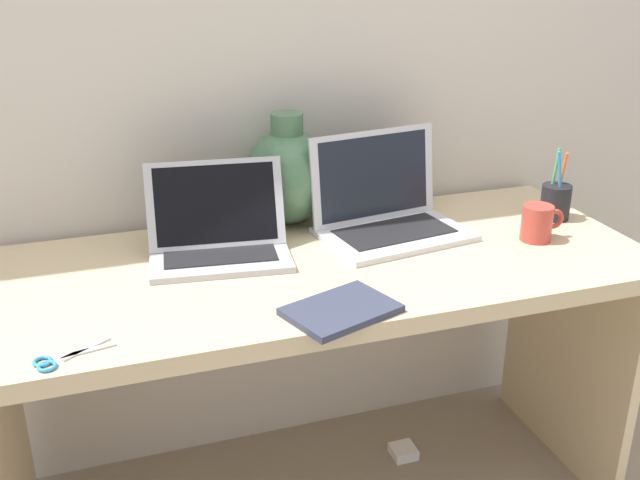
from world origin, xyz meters
TOP-DOWN VIEW (x-y plane):
  - back_wall at (0.00, 0.36)m, footprint 4.40×0.04m
  - desk at (0.00, 0.00)m, footprint 1.54×0.64m
  - laptop_left at (-0.21, 0.11)m, footprint 0.34×0.26m
  - laptop_right at (0.21, 0.12)m, footprint 0.39×0.29m
  - green_vase at (0.00, 0.26)m, footprint 0.22×0.22m
  - notebook_stack at (-0.04, -0.26)m, footprint 0.25×0.21m
  - coffee_mug at (0.54, -0.05)m, footprint 0.11×0.08m
  - pen_cup at (0.67, 0.06)m, footprint 0.08×0.08m
  - scissors at (-0.57, -0.27)m, footprint 0.15×0.09m
  - power_brick at (0.29, 0.11)m, footprint 0.07×0.07m

SIDE VIEW (x-z plane):
  - power_brick at x=0.29m, z-range 0.00..0.03m
  - desk at x=0.00m, z-range 0.21..0.92m
  - scissors at x=-0.57m, z-range 0.71..0.72m
  - notebook_stack at x=-0.04m, z-range 0.71..0.73m
  - coffee_mug at x=0.54m, z-range 0.71..0.80m
  - pen_cup at x=0.67m, z-range 0.67..0.86m
  - laptop_left at x=-0.21m, z-range 0.66..0.88m
  - laptop_right at x=0.21m, z-range 0.66..0.90m
  - green_vase at x=0.00m, z-range 0.70..0.98m
  - back_wall at x=0.00m, z-range 0.00..2.40m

